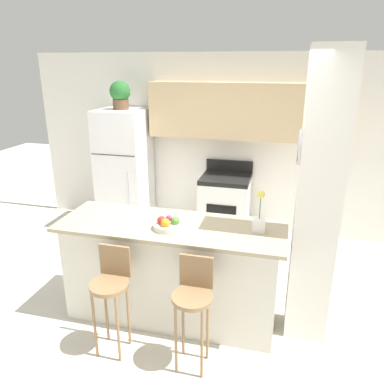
{
  "coord_description": "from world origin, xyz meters",
  "views": [
    {
      "loc": [
        0.97,
        -3.02,
        2.41
      ],
      "look_at": [
        0.0,
        0.79,
        1.05
      ],
      "focal_mm": 35.0,
      "sensor_mm": 36.0,
      "label": 1
    }
  ],
  "objects_px": {
    "stove_range": "(225,206)",
    "orchid_vase": "(259,219)",
    "bar_stool_left": "(111,286)",
    "bar_stool_right": "(193,298)",
    "fruit_bowl": "(168,224)",
    "refrigerator": "(125,171)",
    "potted_plant_on_fridge": "(120,94)"
  },
  "relations": [
    {
      "from": "refrigerator",
      "to": "fruit_bowl",
      "type": "xyz_separation_m",
      "value": [
        1.31,
        -1.98,
        0.14
      ]
    },
    {
      "from": "stove_range",
      "to": "potted_plant_on_fridge",
      "type": "xyz_separation_m",
      "value": [
        -1.5,
        -0.05,
        1.54
      ]
    },
    {
      "from": "stove_range",
      "to": "fruit_bowl",
      "type": "bearing_deg",
      "value": -95.34
    },
    {
      "from": "refrigerator",
      "to": "potted_plant_on_fridge",
      "type": "height_order",
      "value": "potted_plant_on_fridge"
    },
    {
      "from": "bar_stool_left",
      "to": "bar_stool_right",
      "type": "height_order",
      "value": "same"
    },
    {
      "from": "bar_stool_right",
      "to": "orchid_vase",
      "type": "height_order",
      "value": "orchid_vase"
    },
    {
      "from": "stove_range",
      "to": "refrigerator",
      "type": "bearing_deg",
      "value": -178.16
    },
    {
      "from": "bar_stool_left",
      "to": "bar_stool_right",
      "type": "relative_size",
      "value": 1.0
    },
    {
      "from": "stove_range",
      "to": "bar_stool_left",
      "type": "relative_size",
      "value": 1.11
    },
    {
      "from": "stove_range",
      "to": "fruit_bowl",
      "type": "height_order",
      "value": "fruit_bowl"
    },
    {
      "from": "bar_stool_right",
      "to": "orchid_vase",
      "type": "xyz_separation_m",
      "value": [
        0.44,
        0.61,
        0.48
      ]
    },
    {
      "from": "refrigerator",
      "to": "bar_stool_left",
      "type": "xyz_separation_m",
      "value": [
        0.95,
        -2.44,
        -0.26
      ]
    },
    {
      "from": "bar_stool_right",
      "to": "stove_range",
      "type": "bearing_deg",
      "value": 93.67
    },
    {
      "from": "refrigerator",
      "to": "bar_stool_left",
      "type": "distance_m",
      "value": 2.63
    },
    {
      "from": "orchid_vase",
      "to": "fruit_bowl",
      "type": "xyz_separation_m",
      "value": [
        -0.79,
        -0.15,
        -0.07
      ]
    },
    {
      "from": "bar_stool_right",
      "to": "fruit_bowl",
      "type": "xyz_separation_m",
      "value": [
        -0.35,
        0.46,
        0.4
      ]
    },
    {
      "from": "stove_range",
      "to": "potted_plant_on_fridge",
      "type": "bearing_deg",
      "value": -178.16
    },
    {
      "from": "bar_stool_right",
      "to": "potted_plant_on_fridge",
      "type": "xyz_separation_m",
      "value": [
        -1.66,
        2.44,
        1.36
      ]
    },
    {
      "from": "orchid_vase",
      "to": "fruit_bowl",
      "type": "bearing_deg",
      "value": -169.57
    },
    {
      "from": "potted_plant_on_fridge",
      "to": "stove_range",
      "type": "bearing_deg",
      "value": 1.84
    },
    {
      "from": "potted_plant_on_fridge",
      "to": "fruit_bowl",
      "type": "bearing_deg",
      "value": -56.49
    },
    {
      "from": "bar_stool_right",
      "to": "orchid_vase",
      "type": "distance_m",
      "value": 0.89
    },
    {
      "from": "refrigerator",
      "to": "fruit_bowl",
      "type": "relative_size",
      "value": 6.48
    },
    {
      "from": "bar_stool_left",
      "to": "orchid_vase",
      "type": "bearing_deg",
      "value": 27.85
    },
    {
      "from": "bar_stool_left",
      "to": "orchid_vase",
      "type": "distance_m",
      "value": 1.39
    },
    {
      "from": "stove_range",
      "to": "potted_plant_on_fridge",
      "type": "relative_size",
      "value": 2.76
    },
    {
      "from": "stove_range",
      "to": "orchid_vase",
      "type": "height_order",
      "value": "orchid_vase"
    },
    {
      "from": "stove_range",
      "to": "bar_stool_right",
      "type": "height_order",
      "value": "stove_range"
    },
    {
      "from": "orchid_vase",
      "to": "bar_stool_right",
      "type": "bearing_deg",
      "value": -125.95
    },
    {
      "from": "refrigerator",
      "to": "stove_range",
      "type": "xyz_separation_m",
      "value": [
        1.5,
        0.05,
        -0.43
      ]
    },
    {
      "from": "refrigerator",
      "to": "fruit_bowl",
      "type": "distance_m",
      "value": 2.38
    },
    {
      "from": "refrigerator",
      "to": "stove_range",
      "type": "relative_size",
      "value": 1.67
    }
  ]
}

